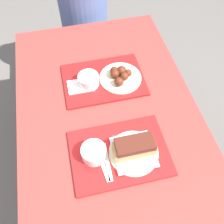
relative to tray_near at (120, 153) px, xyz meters
The scene contains 14 objects.
ground_plane 0.78m from the tray_near, 90.78° to the left, with size 12.00×12.00×0.00m, color #605B56.
picnic_table 0.21m from the tray_near, 90.78° to the left, with size 0.85×1.45×0.75m.
picnic_bench_far 1.19m from the tray_near, 90.13° to the left, with size 0.81×0.28×0.45m.
tray_near is the anchor object (origin of this frame).
tray_far 0.42m from the tray_near, 87.81° to the left, with size 0.41×0.30×0.01m.
bowl_coleslaw_near 0.12m from the tray_near, behind, with size 0.10×0.10×0.06m.
brisket_sandwich_plate 0.07m from the tray_near, 18.43° to the right, with size 0.21×0.21×0.10m.
plastic_fork_near 0.09m from the tray_near, 159.88° to the right, with size 0.04×0.17×0.00m.
plastic_knife_near 0.07m from the tray_near, 153.63° to the right, with size 0.02×0.17×0.00m.
condiment_packet 0.07m from the tray_near, 88.20° to the left, with size 0.04×0.03×0.01m.
bowl_coleslaw_far 0.41m from the tray_near, 98.89° to the left, with size 0.10×0.10×0.06m.
wings_plate_far 0.42m from the tray_near, 76.26° to the left, with size 0.22×0.22×0.06m.
napkin_far 0.41m from the tray_near, 105.08° to the left, with size 0.13×0.09×0.01m.
person_seated_across 1.13m from the tray_near, 89.01° to the left, with size 0.33×0.33×0.74m.
Camera 1 is at (-0.13, -0.61, 1.73)m, focal length 40.00 mm.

